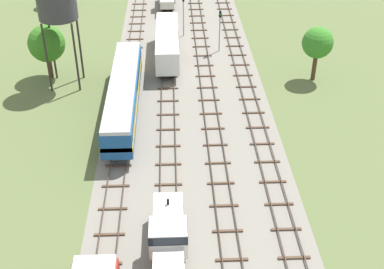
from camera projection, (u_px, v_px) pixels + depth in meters
The scene contains 14 objects.
ground_plane at pixel (187, 86), 60.68m from camera, with size 480.00×480.00×0.00m, color #5B6B3D.
ballast_bed at pixel (187, 86), 60.68m from camera, with size 17.80×176.00×0.01m, color gray.
track_far_left at pixel (129, 83), 61.20m from camera, with size 2.40×126.00×0.29m.
track_left at pixel (168, 82), 61.36m from camera, with size 2.40×126.00×0.29m.
track_centre_left at pixel (206, 81), 61.52m from camera, with size 2.40×126.00×0.29m.
track_centre at pixel (245, 80), 61.69m from camera, with size 2.40×126.00×0.29m.
shunter_loco_left_near at pixel (168, 236), 37.00m from camera, with size 2.74×8.46×3.10m.
diesel_railcar_far_left_mid at pixel (124, 93), 53.89m from camera, with size 2.96×20.50×3.80m.
freight_boxcar_left_midfar at pixel (167, 42), 65.62m from camera, with size 2.87×14.00×3.60m.
water_tower at pixel (57, 4), 55.92m from camera, with size 4.52×4.52×11.71m.
signal_post_nearest at pixel (220, 26), 67.26m from camera, with size 0.28×0.47×5.71m.
signal_post_near at pixel (183, 10), 71.69m from camera, with size 0.28×0.47×6.00m.
lineside_tree_0 at pixel (318, 43), 59.70m from camera, with size 3.64×3.64×6.55m.
lineside_tree_2 at pixel (47, 44), 60.33m from camera, with size 4.34×4.34×6.57m.
Camera 1 is at (-1.74, 2.04, 28.27)m, focal length 48.20 mm.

